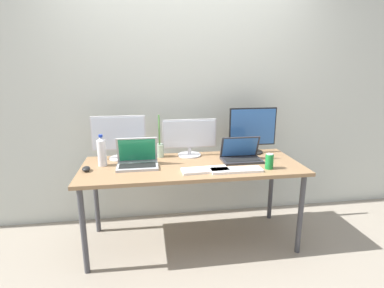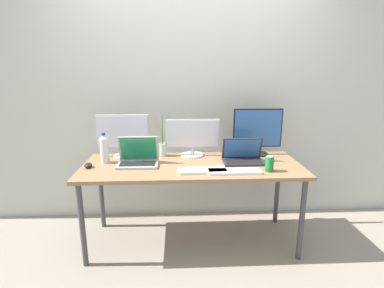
# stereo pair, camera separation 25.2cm
# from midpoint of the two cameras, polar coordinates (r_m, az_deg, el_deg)

# --- Properties ---
(ground_plane) EXTENTS (16.00, 16.00, 0.00)m
(ground_plane) POSITION_cam_midpoint_polar(r_m,az_deg,el_deg) (2.89, -2.62, -17.98)
(ground_plane) COLOR gray
(wall_back) EXTENTS (7.00, 0.08, 2.60)m
(wall_back) POSITION_cam_midpoint_polar(r_m,az_deg,el_deg) (3.04, -4.13, 9.71)
(wall_back) COLOR silver
(wall_back) RESTS_ON ground
(work_desk) EXTENTS (1.86, 0.73, 0.74)m
(work_desk) POSITION_cam_midpoint_polar(r_m,az_deg,el_deg) (2.59, -2.80, -5.16)
(work_desk) COLOR #424247
(work_desk) RESTS_ON ground
(monitor_left) EXTENTS (0.47, 0.20, 0.39)m
(monitor_left) POSITION_cam_midpoint_polar(r_m,az_deg,el_deg) (2.78, -16.30, 1.41)
(monitor_left) COLOR silver
(monitor_left) RESTS_ON work_desk
(monitor_center) EXTENTS (0.50, 0.22, 0.35)m
(monitor_center) POSITION_cam_midpoint_polar(r_m,az_deg,el_deg) (2.78, -3.09, 1.32)
(monitor_center) COLOR silver
(monitor_center) RESTS_ON work_desk
(monitor_right) EXTENTS (0.46, 0.22, 0.44)m
(monitor_right) POSITION_cam_midpoint_polar(r_m,az_deg,el_deg) (2.90, 9.04, 2.63)
(monitor_right) COLOR black
(monitor_right) RESTS_ON work_desk
(laptop_silver) EXTENTS (0.34, 0.24, 0.24)m
(laptop_silver) POSITION_cam_midpoint_polar(r_m,az_deg,el_deg) (2.57, -13.15, -2.98)
(laptop_silver) COLOR #B7B7BC
(laptop_silver) RESTS_ON work_desk
(laptop_secondary) EXTENTS (0.35, 0.21, 0.21)m
(laptop_secondary) POSITION_cam_midpoint_polar(r_m,az_deg,el_deg) (2.67, 6.66, -2.15)
(laptop_secondary) COLOR #2D2D33
(laptop_secondary) RESTS_ON work_desk
(keyboard_main) EXTENTS (0.38, 0.16, 0.02)m
(keyboard_main) POSITION_cam_midpoint_polar(r_m,az_deg,el_deg) (2.40, -0.50, -5.03)
(keyboard_main) COLOR white
(keyboard_main) RESTS_ON work_desk
(keyboard_aux) EXTENTS (0.41, 0.13, 0.02)m
(keyboard_aux) POSITION_cam_midpoint_polar(r_m,az_deg,el_deg) (2.41, 5.53, -5.01)
(keyboard_aux) COLOR white
(keyboard_aux) RESTS_ON work_desk
(mouse_by_keyboard) EXTENTS (0.08, 0.10, 0.04)m
(mouse_by_keyboard) POSITION_cam_midpoint_polar(r_m,az_deg,el_deg) (2.59, -22.19, -4.45)
(mouse_by_keyboard) COLOR black
(mouse_by_keyboard) RESTS_ON work_desk
(water_bottle) EXTENTS (0.07, 0.07, 0.27)m
(water_bottle) POSITION_cam_midpoint_polar(r_m,az_deg,el_deg) (2.65, -19.46, -1.39)
(water_bottle) COLOR silver
(water_bottle) RESTS_ON work_desk
(soda_can_near_keyboard) EXTENTS (0.07, 0.07, 0.13)m
(soda_can_near_keyboard) POSITION_cam_midpoint_polar(r_m,az_deg,el_deg) (2.49, 11.75, -3.29)
(soda_can_near_keyboard) COLOR #197F33
(soda_can_near_keyboard) RESTS_ON work_desk
(bamboo_vase) EXTENTS (0.08, 0.08, 0.39)m
(bamboo_vase) POSITION_cam_midpoint_polar(r_m,az_deg,el_deg) (2.79, -8.76, -1.00)
(bamboo_vase) COLOR #B2D1B7
(bamboo_vase) RESTS_ON work_desk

